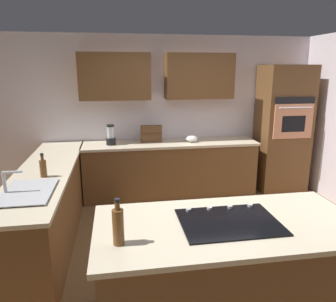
{
  "coord_description": "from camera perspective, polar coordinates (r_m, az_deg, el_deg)",
  "views": [
    {
      "loc": [
        0.96,
        3.3,
        2.06
      ],
      "look_at": [
        0.29,
        -0.81,
        0.99
      ],
      "focal_mm": 34.29,
      "sensor_mm": 36.0,
      "label": 1
    }
  ],
  "objects": [
    {
      "name": "ground_plane",
      "position": [
        4.0,
        6.17,
        -16.64
      ],
      "size": [
        14.0,
        14.0,
        0.0
      ],
      "primitive_type": "plane",
      "color": "brown"
    },
    {
      "name": "wall_back",
      "position": [
        5.45,
        0.14,
        8.12
      ],
      "size": [
        6.0,
        0.44,
        2.6
      ],
      "color": "silver",
      "rests_on": "ground"
    },
    {
      "name": "lower_cabinets_back",
      "position": [
        5.35,
        0.39,
        -3.36
      ],
      "size": [
        2.8,
        0.6,
        0.86
      ],
      "primitive_type": "cube",
      "color": "brown",
      "rests_on": "ground"
    },
    {
      "name": "countertop_back",
      "position": [
        5.23,
        0.4,
        1.34
      ],
      "size": [
        2.84,
        0.64,
        0.04
      ],
      "primitive_type": "cube",
      "color": "beige",
      "rests_on": "lower_cabinets_back"
    },
    {
      "name": "lower_cabinets_side",
      "position": [
        4.27,
        -20.45,
        -9.01
      ],
      "size": [
        0.6,
        2.9,
        0.86
      ],
      "primitive_type": "cube",
      "color": "brown",
      "rests_on": "ground"
    },
    {
      "name": "countertop_side",
      "position": [
        4.12,
        -20.99,
        -3.24
      ],
      "size": [
        0.64,
        2.94,
        0.04
      ],
      "primitive_type": "cube",
      "color": "beige",
      "rests_on": "lower_cabinets_side"
    },
    {
      "name": "island_base",
      "position": [
        2.83,
        10.32,
        -20.92
      ],
      "size": [
        2.0,
        0.91,
        0.86
      ],
      "primitive_type": "cube",
      "color": "brown",
      "rests_on": "ground"
    },
    {
      "name": "island_top",
      "position": [
        2.6,
        10.77,
        -12.79
      ],
      "size": [
        2.08,
        0.99,
        0.04
      ],
      "primitive_type": "cube",
      "color": "beige",
      "rests_on": "island_base"
    },
    {
      "name": "wall_oven",
      "position": [
        5.83,
        19.7,
        3.73
      ],
      "size": [
        0.8,
        0.66,
        2.13
      ],
      "color": "brown",
      "rests_on": "ground"
    },
    {
      "name": "sink_unit",
      "position": [
        3.38,
        -23.77,
        -6.59
      ],
      "size": [
        0.46,
        0.7,
        0.23
      ],
      "color": "#515456",
      "rests_on": "countertop_side"
    },
    {
      "name": "cooktop",
      "position": [
        2.6,
        10.75,
        -12.19
      ],
      "size": [
        0.76,
        0.56,
        0.03
      ],
      "color": "black",
      "rests_on": "island_top"
    },
    {
      "name": "blender",
      "position": [
        5.11,
        -10.15,
        2.6
      ],
      "size": [
        0.15,
        0.15,
        0.32
      ],
      "color": "black",
      "rests_on": "countertop_back"
    },
    {
      "name": "mixing_bowl",
      "position": [
        5.26,
        4.19,
        2.22
      ],
      "size": [
        0.19,
        0.19,
        0.11
      ],
      "primitive_type": "ellipsoid",
      "color": "white",
      "rests_on": "countertop_back"
    },
    {
      "name": "spice_rack",
      "position": [
        5.23,
        -2.99,
        3.07
      ],
      "size": [
        0.34,
        0.11,
        0.27
      ],
      "color": "brown",
      "rests_on": "countertop_back"
    },
    {
      "name": "dish_soap_bottle",
      "position": [
        3.78,
        -21.32,
        -2.79
      ],
      "size": [
        0.07,
        0.07,
        0.27
      ],
      "color": "brown",
      "rests_on": "countertop_side"
    },
    {
      "name": "oil_bottle",
      "position": [
        2.23,
        -8.85,
        -12.99
      ],
      "size": [
        0.08,
        0.08,
        0.33
      ],
      "color": "brown",
      "rests_on": "island_top"
    }
  ]
}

